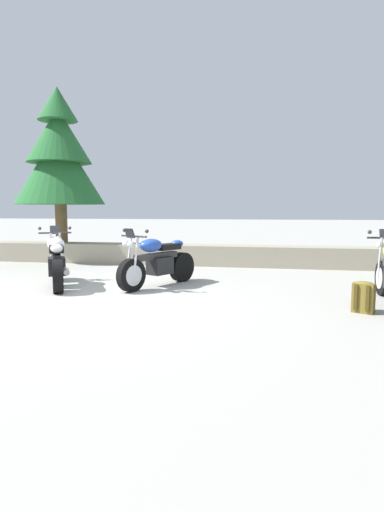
% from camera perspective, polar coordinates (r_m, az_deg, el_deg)
% --- Properties ---
extents(ground_plane, '(120.00, 120.00, 0.00)m').
position_cam_1_polar(ground_plane, '(7.17, -14.97, -5.95)').
color(ground_plane, '#A3A099').
extents(stone_wall, '(36.00, 0.80, 0.55)m').
position_cam_1_polar(stone_wall, '(11.58, -4.71, 0.28)').
color(stone_wall, gray).
rests_on(stone_wall, ground).
extents(motorcycle_white_near_left, '(1.21, 1.86, 1.18)m').
position_cam_1_polar(motorcycle_white_near_left, '(8.55, -18.33, -0.78)').
color(motorcycle_white_near_left, black).
rests_on(motorcycle_white_near_left, ground).
extents(motorcycle_blue_centre, '(1.17, 1.89, 1.18)m').
position_cam_1_polar(motorcycle_blue_centre, '(8.10, -4.88, -0.86)').
color(motorcycle_blue_centre, black).
rests_on(motorcycle_blue_centre, ground).
extents(rider_backpack, '(0.35, 0.33, 0.47)m').
position_cam_1_polar(rider_backpack, '(6.57, 22.79, -5.20)').
color(rider_backpack, brown).
rests_on(rider_backpack, ground).
extents(pine_tree_far_left, '(2.59, 2.59, 4.51)m').
position_cam_1_polar(pine_tree_far_left, '(12.94, -18.03, 13.15)').
color(pine_tree_far_left, brown).
rests_on(pine_tree_far_left, stone_wall).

